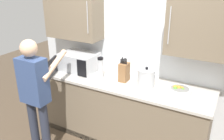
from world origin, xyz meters
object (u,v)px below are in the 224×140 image
knife_block (124,72)px  fruit_bowl (180,90)px  thermos_flask (101,67)px  microwave_oven (77,62)px  stock_pot (146,78)px  person_figure (35,90)px

knife_block → fruit_bowl: size_ratio=1.27×
thermos_flask → fruit_bowl: bearing=1.5°
microwave_oven → thermos_flask: (0.45, -0.07, 0.02)m
microwave_oven → knife_block: knife_block is taller
stock_pot → thermos_flask: (-0.66, -0.03, 0.03)m
knife_block → fruit_bowl: knife_block is taller
fruit_bowl → knife_block: bearing=178.9°
fruit_bowl → thermos_flask: bearing=-178.5°
stock_pot → person_figure: size_ratio=0.20×
microwave_oven → stock_pot: 1.11m
knife_block → fruit_bowl: (0.75, -0.01, -0.09)m
fruit_bowl → stock_pot: bearing=-179.9°
stock_pot → fruit_bowl: (0.43, 0.00, -0.08)m
knife_block → thermos_flask: (-0.34, -0.04, 0.02)m
fruit_bowl → thermos_flask: size_ratio=0.93×
microwave_oven → fruit_bowl: (1.54, -0.04, -0.09)m
knife_block → thermos_flask: 0.34m
microwave_oven → fruit_bowl: 1.54m
microwave_oven → stock_pot: (1.11, -0.04, -0.01)m
microwave_oven → knife_block: bearing=-1.7°
knife_block → thermos_flask: bearing=-173.0°
microwave_oven → stock_pot: size_ratio=2.37×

